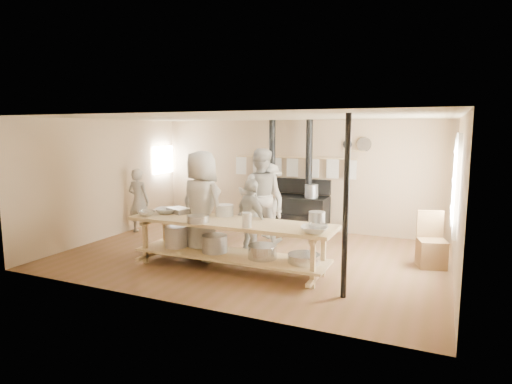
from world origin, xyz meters
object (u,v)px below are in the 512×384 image
cook_center (202,206)px  cook_by_window (268,201)px  cook_right (251,221)px  chair (431,251)px  roasting_pan (179,210)px  cook_far_left (139,201)px  prep_table (230,240)px  stove (289,210)px  cook_left (260,196)px

cook_center → cook_by_window: 2.06m
cook_center → cook_by_window: size_ratio=1.21×
cook_center → cook_right: bearing=-153.1°
chair → roasting_pan: size_ratio=2.28×
chair → cook_far_left: bearing=164.7°
prep_table → cook_far_left: (-3.14, 1.51, 0.23)m
cook_right → prep_table: bearing=105.7°
cook_center → roasting_pan: 0.46m
stove → chair: stove is taller
cook_left → cook_center: size_ratio=0.99×
stove → cook_left: bearing=-102.3°
cook_far_left → roasting_pan: cook_far_left is taller
cook_far_left → cook_by_window: cook_by_window is taller
prep_table → cook_center: cook_center is taller
cook_far_left → cook_right: 3.46m
stove → roasting_pan: bearing=-112.7°
cook_left → chair: (3.40, -0.33, -0.71)m
prep_table → cook_by_window: size_ratio=2.18×
cook_right → cook_left: bearing=-39.0°
chair → prep_table: bearing=-169.5°
cook_center → cook_by_window: cook_center is taller
prep_table → cook_right: bearing=71.7°
cook_right → cook_by_window: (-0.41, 1.79, 0.07)m
stove → cook_right: (0.17, -2.50, 0.24)m
cook_left → cook_by_window: bearing=-103.4°
stove → cook_left: 1.25m
cook_left → cook_by_window: cook_left is taller
prep_table → cook_by_window: bearing=95.8°
stove → roasting_pan: (-1.17, -2.79, 0.38)m
cook_center → chair: 4.14m
cook_center → chair: cook_center is taller
stove → chair: bearing=-24.9°
cook_right → roasting_pan: cook_right is taller
cook_right → roasting_pan: 1.38m
chair → cook_left: bearing=158.7°
cook_center → roasting_pan: size_ratio=4.74×
prep_table → cook_far_left: size_ratio=2.41×
cook_right → roasting_pan: bearing=46.4°
cook_left → cook_center: 1.64m
cook_far_left → roasting_pan: 2.36m
cook_far_left → cook_right: size_ratio=0.99×
stove → roasting_pan: stove is taller
cook_left → cook_center: (-0.48, -1.57, 0.01)m
cook_right → chair: (2.98, 1.03, -0.47)m
cook_center → stove: bearing=-91.1°
cook_center → roasting_pan: (-0.44, -0.09, -0.11)m
chair → roasting_pan: chair is taller
prep_table → cook_center: size_ratio=1.79×
cook_right → chair: cook_right is taller
cook_right → chair: bearing=-126.9°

